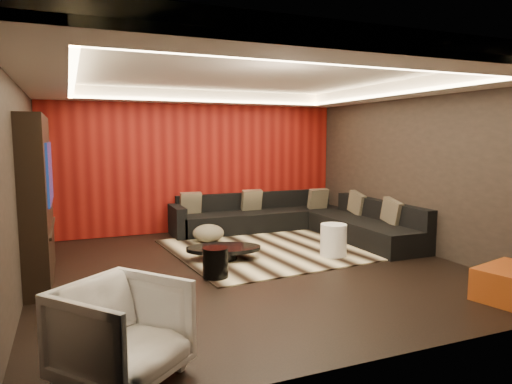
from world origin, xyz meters
name	(u,v)px	position (x,y,z in m)	size (l,w,h in m)	color
floor	(253,269)	(0.00, 0.00, -0.01)	(6.00, 6.00, 0.02)	black
ceiling	(252,73)	(0.00, 0.00, 2.81)	(6.00, 6.00, 0.02)	silver
wall_back	(198,163)	(0.00, 3.01, 1.40)	(6.00, 0.02, 2.80)	black
wall_left	(18,181)	(-3.01, 0.00, 1.40)	(0.02, 6.00, 2.80)	black
wall_right	(418,168)	(3.01, 0.00, 1.40)	(0.02, 6.00, 2.80)	black
red_feature_wall	(198,163)	(0.00, 2.97, 1.40)	(5.98, 0.05, 2.78)	#6B0C0A
soffit_back	(201,97)	(0.00, 2.70, 2.69)	(6.00, 0.60, 0.22)	silver
soffit_front	(370,47)	(0.00, -2.70, 2.69)	(6.00, 0.60, 0.22)	silver
soffit_left	(40,71)	(-2.70, 0.00, 2.69)	(0.60, 4.80, 0.22)	silver
soffit_right	(406,89)	(2.70, 0.00, 2.69)	(0.60, 4.80, 0.22)	silver
cove_back	(206,101)	(0.00, 2.36, 2.60)	(4.80, 0.08, 0.04)	#FFD899
cove_front	(347,63)	(0.00, -2.36, 2.60)	(4.80, 0.08, 0.04)	#FFD899
cove_left	(72,80)	(-2.36, 0.00, 2.60)	(0.08, 4.80, 0.04)	#FFD899
cove_right	(389,94)	(2.36, 0.00, 2.60)	(0.08, 4.80, 0.04)	#FFD899
tv_surround	(37,199)	(-2.85, 0.60, 1.10)	(0.30, 2.00, 2.20)	black
tv_screen	(49,172)	(-2.69, 0.60, 1.45)	(0.04, 1.30, 0.80)	black
tv_shelf	(52,228)	(-2.69, 0.60, 0.70)	(0.04, 1.60, 0.04)	black
rug	(290,246)	(1.10, 0.98, 0.01)	(4.00, 3.00, 0.02)	beige
coffee_table	(224,253)	(-0.26, 0.58, 0.12)	(1.17, 1.17, 0.20)	black
drum_stool	(215,262)	(-0.65, -0.27, 0.22)	(0.35, 0.35, 0.41)	black
striped_pouf	(208,233)	(-0.14, 1.83, 0.18)	(0.57, 0.57, 0.31)	beige
white_side_table	(333,240)	(1.45, 0.12, 0.26)	(0.42, 0.42, 0.53)	white
armchair	(122,332)	(-2.11, -2.50, 0.40)	(0.85, 0.87, 0.79)	white
sectional_sofa	(298,221)	(1.73, 1.86, 0.26)	(3.65, 3.50, 0.75)	black
throw_pillows	(299,203)	(1.77, 1.89, 0.62)	(3.30, 2.73, 0.50)	tan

